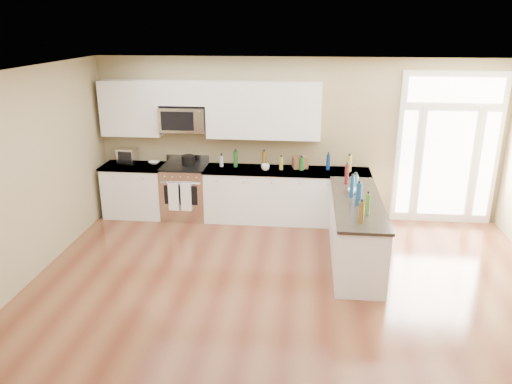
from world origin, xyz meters
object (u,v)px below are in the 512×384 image
peninsula_cabinet (355,233)px  stockpot (188,160)px  kitchen_range (185,191)px  toaster_oven (127,156)px

peninsula_cabinet → stockpot: stockpot is taller
peninsula_cabinet → kitchen_range: (-2.88, 1.45, 0.04)m
peninsula_cabinet → stockpot: bearing=151.5°
peninsula_cabinet → toaster_oven: toaster_oven is taller
kitchen_range → stockpot: (0.06, 0.08, 0.56)m
kitchen_range → toaster_oven: toaster_oven is taller
toaster_oven → kitchen_range: bearing=-1.6°
peninsula_cabinet → kitchen_range: bearing=153.3°
peninsula_cabinet → kitchen_range: kitchen_range is taller
toaster_oven → peninsula_cabinet: bearing=-16.5°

